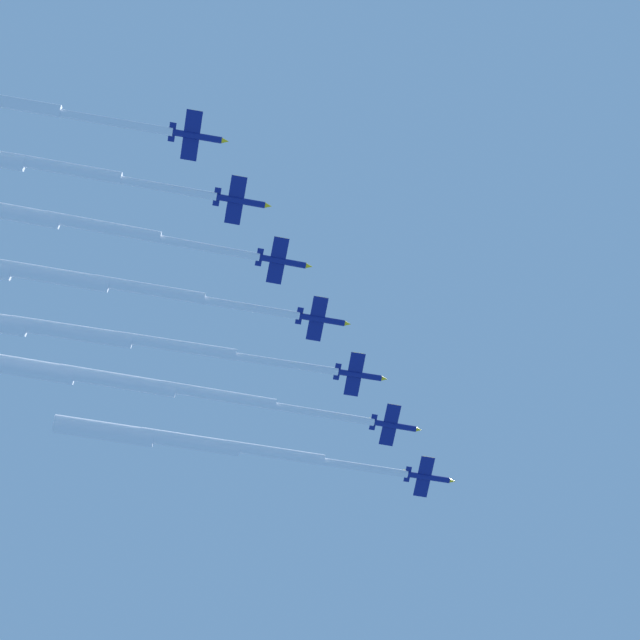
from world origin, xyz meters
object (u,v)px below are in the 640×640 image
jet_lead (186,442)px  jet_starboard_inner (65,332)px  jet_port_inner (112,380)px  jet_port_mid (48,275)px

jet_lead → jet_starboard_inner: size_ratio=0.88×
jet_port_inner → jet_starboard_inner: bearing=-1.0°
jet_port_inner → jet_starboard_inner: (12.96, -0.24, -0.98)m
jet_port_mid → jet_port_inner: bearing=-169.4°
jet_starboard_inner → jet_port_mid: jet_starboard_inner is taller
jet_lead → jet_port_mid: jet_lead is taller
jet_port_inner → jet_lead: bearing=168.7°
jet_port_inner → jet_starboard_inner: jet_port_inner is taller
jet_port_inner → jet_starboard_inner: 13.00m
jet_lead → jet_port_inner: bearing=-11.3°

